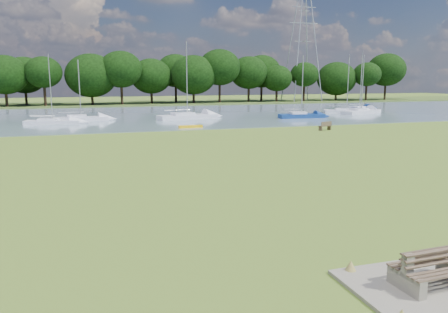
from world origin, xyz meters
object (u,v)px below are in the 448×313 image
object	(u,v)px
riverbank_bench	(325,126)
sailboat_7	(359,108)
pylon	(304,20)
bench_pair	(432,270)
sailboat_6	(346,110)
kayak	(191,127)
sailboat_1	(301,114)
sailboat_4	(187,115)
sailboat_2	(361,110)
sailboat_5	(81,117)
sailboat_0	(52,120)

from	to	relation	value
riverbank_bench	sailboat_7	world-z (taller)	sailboat_7
pylon	bench_pair	bearing A→B (deg)	-115.01
sailboat_6	pylon	bearing A→B (deg)	97.39
kayak	sailboat_1	distance (m)	18.50
sailboat_4	sailboat_7	size ratio (longest dim) A/B	1.03
bench_pair	sailboat_7	bearing A→B (deg)	55.07
sailboat_2	sailboat_7	xyz separation A→B (m)	(2.69, 4.35, 0.01)
sailboat_5	sailboat_0	bearing A→B (deg)	-147.33
sailboat_2	bench_pair	bearing A→B (deg)	-144.21
riverbank_bench	sailboat_2	size ratio (longest dim) A/B	0.18
kayak	sailboat_2	world-z (taller)	sailboat_2
sailboat_0	sailboat_2	bearing A→B (deg)	11.96
riverbank_bench	sailboat_5	distance (m)	30.25
pylon	sailboat_7	size ratio (longest dim) A/B	2.98
riverbank_bench	sailboat_0	world-z (taller)	sailboat_0
sailboat_4	sailboat_5	size ratio (longest dim) A/B	1.32
riverbank_bench	sailboat_7	size ratio (longest dim) A/B	0.16
sailboat_1	sailboat_2	bearing A→B (deg)	22.06
sailboat_5	sailboat_7	size ratio (longest dim) A/B	0.78
sailboat_5	sailboat_1	bearing A→B (deg)	-12.15
sailboat_1	sailboat_4	bearing A→B (deg)	172.41
bench_pair	sailboat_6	bearing A→B (deg)	57.09
sailboat_7	sailboat_2	bearing A→B (deg)	-144.19
kayak	sailboat_0	size ratio (longest dim) A/B	0.32
sailboat_1	sailboat_5	size ratio (longest dim) A/B	1.10
sailboat_7	sailboat_4	bearing A→B (deg)	166.82
sailboat_7	pylon	bearing A→B (deg)	58.02
kayak	sailboat_2	size ratio (longest dim) A/B	0.30
sailboat_6	sailboat_0	bearing A→B (deg)	-152.02
bench_pair	sailboat_0	distance (m)	48.59
sailboat_4	sailboat_6	distance (m)	25.83
kayak	sailboat_4	world-z (taller)	sailboat_4
kayak	bench_pair	bearing A→B (deg)	-95.41
riverbank_bench	sailboat_6	world-z (taller)	sailboat_6
sailboat_6	riverbank_bench	bearing A→B (deg)	-104.72
sailboat_1	sailboat_5	xyz separation A→B (m)	(-28.66, 4.14, -0.03)
pylon	sailboat_4	xyz separation A→B (m)	(-35.06, -35.56, -17.73)
sailboat_1	sailboat_7	size ratio (longest dim) A/B	0.86
pylon	sailboat_7	distance (m)	35.80
pylon	sailboat_5	bearing A→B (deg)	-144.45
sailboat_2	riverbank_bench	bearing A→B (deg)	-154.64
pylon	sailboat_7	bearing A→B (deg)	-99.51
pylon	riverbank_bench	bearing A→B (deg)	-114.58
kayak	pylon	xyz separation A→B (m)	(36.93, 46.00, 18.11)
riverbank_bench	sailboat_6	distance (m)	23.80
sailboat_7	sailboat_0	bearing A→B (deg)	165.34
sailboat_7	sailboat_6	bearing A→B (deg)	-169.64
sailboat_4	sailboat_5	distance (m)	13.51
kayak	sailboat_7	size ratio (longest dim) A/B	0.27
pylon	kayak	bearing A→B (deg)	-128.75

